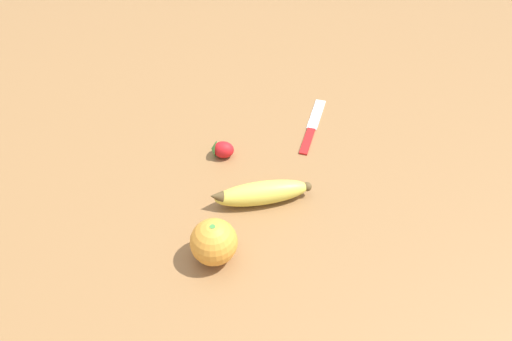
% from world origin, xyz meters
% --- Properties ---
extents(ground_plane, '(3.00, 3.00, 0.00)m').
position_xyz_m(ground_plane, '(0.00, 0.00, 0.00)').
color(ground_plane, olive).
extents(banana, '(0.15, 0.15, 0.04)m').
position_xyz_m(banana, '(-0.10, -0.17, 0.02)').
color(banana, '#DBCC4C').
rests_on(banana, ground_plane).
extents(orange, '(0.08, 0.08, 0.08)m').
position_xyz_m(orange, '(-0.24, -0.18, 0.04)').
color(orange, orange).
rests_on(orange, ground_plane).
extents(strawberry, '(0.05, 0.05, 0.03)m').
position_xyz_m(strawberry, '(-0.04, -0.04, 0.02)').
color(strawberry, red).
rests_on(strawberry, ground_plane).
extents(paring_knife, '(0.18, 0.08, 0.01)m').
position_xyz_m(paring_knife, '(0.13, -0.14, 0.00)').
color(paring_knife, silver).
rests_on(paring_knife, ground_plane).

